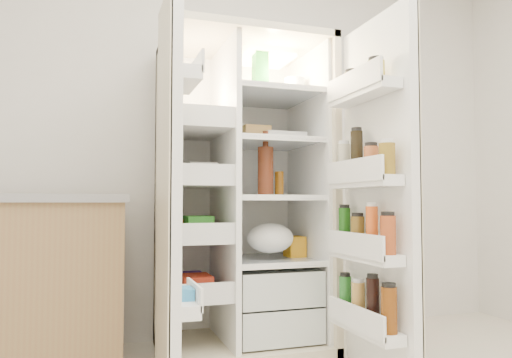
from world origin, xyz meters
name	(u,v)px	position (x,y,z in m)	size (l,w,h in m)	color
wall_back	(232,128)	(0.00, 2.00, 1.35)	(4.00, 0.02, 2.70)	silver
refrigerator	(243,221)	(-0.03, 1.65, 0.74)	(0.92, 0.70, 1.80)	beige
freezer_door	(170,194)	(-0.55, 1.05, 0.89)	(0.15, 0.40, 1.72)	white
fridge_door	(376,198)	(0.43, 0.96, 0.87)	(0.17, 0.58, 1.72)	white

